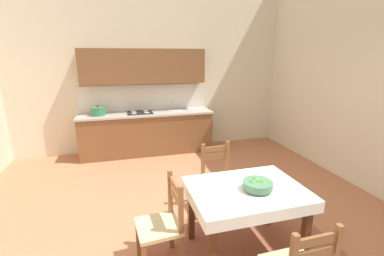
% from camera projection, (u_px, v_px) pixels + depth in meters
% --- Properties ---
extents(ground_plane, '(6.45, 6.64, 0.10)m').
position_uv_depth(ground_plane, '(187.00, 227.00, 3.39)').
color(ground_plane, '#B7704C').
extents(wall_back, '(6.45, 0.12, 4.00)m').
position_uv_depth(wall_back, '(152.00, 59.00, 5.71)').
color(wall_back, beige).
rests_on(wall_back, ground_plane).
extents(area_rug, '(2.10, 1.60, 0.01)m').
position_uv_depth(area_rug, '(247.00, 255.00, 2.83)').
color(area_rug, '#98533D').
rests_on(area_rug, ground_plane).
extents(kitchen_cabinetry, '(2.79, 0.63, 2.20)m').
position_uv_depth(kitchen_cabinetry, '(146.00, 114.00, 5.65)').
color(kitchen_cabinetry, brown).
rests_on(kitchen_cabinetry, ground_plane).
extents(dining_table, '(1.19, 0.89, 0.75)m').
position_uv_depth(dining_table, '(246.00, 201.00, 2.77)').
color(dining_table, '#56331C').
rests_on(dining_table, ground_plane).
extents(dining_chair_tv_side, '(0.46, 0.46, 0.93)m').
position_uv_depth(dining_chair_tv_side, '(162.00, 225.00, 2.64)').
color(dining_chair_tv_side, '#D1BC89').
rests_on(dining_chair_tv_side, ground_plane).
extents(dining_chair_kitchen_side, '(0.44, 0.44, 0.93)m').
position_uv_depth(dining_chair_kitchen_side, '(219.00, 180.00, 3.58)').
color(dining_chair_kitchen_side, '#D1BC89').
rests_on(dining_chair_kitchen_side, ground_plane).
extents(fruit_bowl, '(0.30, 0.30, 0.12)m').
position_uv_depth(fruit_bowl, '(258.00, 185.00, 2.67)').
color(fruit_bowl, '#4C7F5B').
rests_on(fruit_bowl, dining_table).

